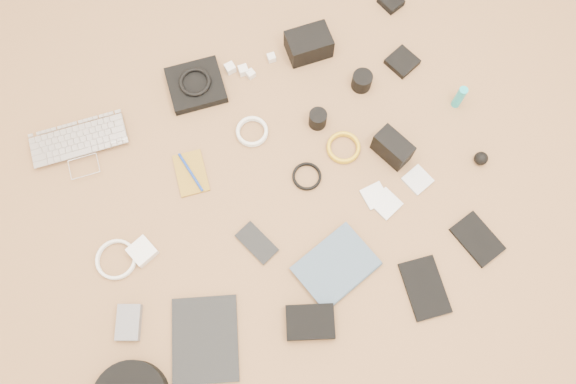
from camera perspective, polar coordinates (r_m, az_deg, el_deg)
name	(u,v)px	position (r m, az deg, el deg)	size (l,w,h in m)	color
laptop	(82,152)	(1.98, -20.22, 3.83)	(0.32, 0.22, 0.02)	silver
headphone_pouch	(196,85)	(1.99, -9.33, 10.65)	(0.18, 0.17, 0.03)	black
headphones	(195,82)	(1.97, -9.43, 10.98)	(0.11, 0.11, 0.01)	black
charger_a	(230,68)	(2.00, -5.90, 12.41)	(0.03, 0.03, 0.03)	silver
charger_b	(243,70)	(2.00, -4.56, 12.23)	(0.03, 0.03, 0.03)	silver
charger_c	(271,58)	(2.02, -1.70, 13.48)	(0.03, 0.03, 0.03)	silver
charger_d	(251,74)	(1.99, -3.82, 11.88)	(0.03, 0.03, 0.02)	silver
dslr_camera	(309,44)	(2.01, 2.12, 14.77)	(0.15, 0.10, 0.09)	black
lens_pouch	(391,1)	(2.18, 10.41, 18.50)	(0.07, 0.08, 0.03)	black
notebook_olive	(191,173)	(1.87, -9.82, 1.91)	(0.10, 0.15, 0.01)	olive
pen_blue	(191,172)	(1.86, -9.87, 2.00)	(0.01, 0.01, 0.15)	navy
cable_white_a	(252,132)	(1.90, -3.66, 6.07)	(0.11, 0.11, 0.01)	white
lens_a	(318,119)	(1.89, 3.04, 7.43)	(0.06, 0.06, 0.06)	black
lens_b	(362,81)	(1.97, 7.51, 11.12)	(0.07, 0.07, 0.06)	black
card_reader	(402,62)	(2.05, 11.53, 12.83)	(0.09, 0.09, 0.02)	black
power_brick	(142,251)	(1.81, -14.58, -5.85)	(0.07, 0.07, 0.03)	silver
cable_white_b	(117,260)	(1.84, -17.01, -6.60)	(0.13, 0.13, 0.01)	white
cable_black	(307,177)	(1.84, 1.92, 1.56)	(0.10, 0.10, 0.01)	black
cable_yellow	(343,148)	(1.88, 5.64, 4.44)	(0.11, 0.11, 0.01)	gold
flash	(393,148)	(1.86, 10.58, 4.44)	(0.07, 0.12, 0.09)	black
lens_cleaner	(459,97)	(1.98, 17.02, 9.20)	(0.03, 0.03, 0.10)	#1BA5B0
battery_charger	(129,322)	(1.79, -15.87, -12.63)	(0.07, 0.11, 0.03)	slate
tablet	(205,339)	(1.75, -8.42, -14.60)	(0.20, 0.25, 0.01)	black
phone	(257,243)	(1.77, -3.19, -5.18)	(0.07, 0.13, 0.01)	black
filter_case_left	(375,196)	(1.83, 8.80, -0.37)	(0.07, 0.07, 0.01)	silver
filter_case_mid	(386,204)	(1.83, 9.91, -1.19)	(0.08, 0.08, 0.01)	silver
filter_case_right	(418,180)	(1.88, 13.03, 1.21)	(0.08, 0.08, 0.01)	silver
air_blower	(481,158)	(1.94, 19.02, 3.24)	(0.05, 0.05, 0.05)	black
drive_case	(310,322)	(1.72, 2.26, -13.07)	(0.14, 0.10, 0.04)	black
paperback	(355,288)	(1.75, 6.78, -9.66)	(0.17, 0.23, 0.02)	#3C5066
notebook_black_a	(425,288)	(1.79, 13.73, -9.45)	(0.11, 0.18, 0.01)	black
notebook_black_b	(477,239)	(1.87, 18.67, -4.54)	(0.10, 0.16, 0.01)	black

